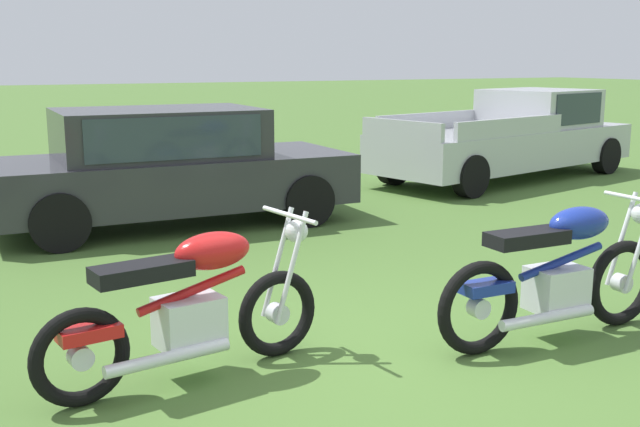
% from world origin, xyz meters
% --- Properties ---
extents(ground_plane, '(120.00, 120.00, 0.00)m').
position_xyz_m(ground_plane, '(0.00, 0.00, 0.00)').
color(ground_plane, '#476B2D').
extents(motorcycle_red, '(1.96, 0.71, 1.02)m').
position_xyz_m(motorcycle_red, '(-1.27, 0.29, 0.48)').
color(motorcycle_red, black).
rests_on(motorcycle_red, ground).
extents(motorcycle_blue, '(2.02, 0.64, 1.02)m').
position_xyz_m(motorcycle_blue, '(1.32, -0.24, 0.49)').
color(motorcycle_blue, black).
rests_on(motorcycle_blue, ground).
extents(car_charcoal, '(4.34, 1.98, 1.43)m').
position_xyz_m(car_charcoal, '(-0.09, 4.90, 0.80)').
color(car_charcoal, '#2D2D33').
rests_on(car_charcoal, ground).
extents(pickup_truck_silver, '(5.43, 2.83, 1.49)m').
position_xyz_m(pickup_truck_silver, '(6.34, 5.98, 0.75)').
color(pickup_truck_silver, '#B2B5BA').
rests_on(pickup_truck_silver, ground).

